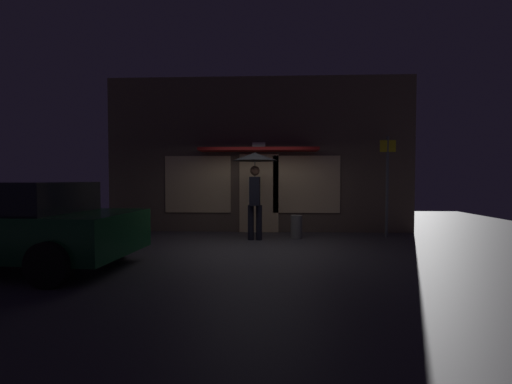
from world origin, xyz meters
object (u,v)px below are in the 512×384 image
person_with_umbrella (255,171)px  sidewalk_bollard (296,227)px  parked_car (8,224)px  street_sign_post (387,180)px

person_with_umbrella → sidewalk_bollard: person_with_umbrella is taller
parked_car → street_sign_post: street_sign_post is taller
parked_car → sidewalk_bollard: 5.99m
sidewalk_bollard → street_sign_post: bearing=7.3°
street_sign_post → person_with_umbrella: bearing=-170.1°
sidewalk_bollard → person_with_umbrella: bearing=-164.3°
person_with_umbrella → street_sign_post: size_ratio=0.83×
parked_car → street_sign_post: (7.39, 3.49, 0.72)m
person_with_umbrella → sidewalk_bollard: size_ratio=3.68×
street_sign_post → sidewalk_bollard: 2.64m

